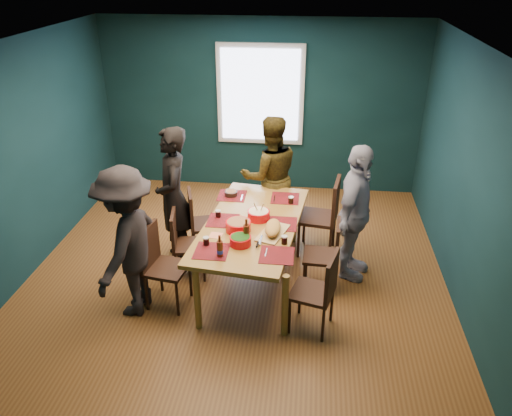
# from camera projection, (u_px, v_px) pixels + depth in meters

# --- Properties ---
(room) EXTENTS (5.01, 5.01, 2.71)m
(room) POSITION_uv_depth(u_px,v_px,m) (240.00, 157.00, 5.85)
(room) COLOR brown
(room) RESTS_ON ground
(dining_table) EXTENTS (1.24, 2.14, 0.77)m
(dining_table) POSITION_uv_depth(u_px,v_px,m) (252.00, 228.00, 5.71)
(dining_table) COLOR olive
(dining_table) RESTS_ON floor
(chair_left_far) EXTENTS (0.51, 0.51, 0.89)m
(chair_left_far) POSITION_uv_depth(u_px,v_px,m) (199.00, 218.00, 6.30)
(chair_left_far) COLOR black
(chair_left_far) RESTS_ON floor
(chair_left_mid) EXTENTS (0.44, 0.44, 0.84)m
(chair_left_mid) POSITION_uv_depth(u_px,v_px,m) (183.00, 240.00, 5.88)
(chair_left_mid) COLOR black
(chair_left_mid) RESTS_ON floor
(chair_left_near) EXTENTS (0.49, 0.49, 0.94)m
(chair_left_near) POSITION_uv_depth(u_px,v_px,m) (159.00, 260.00, 5.39)
(chair_left_near) COLOR black
(chair_left_near) RESTS_ON floor
(chair_right_far) EXTENTS (0.53, 0.53, 1.03)m
(chair_right_far) POSITION_uv_depth(u_px,v_px,m) (326.00, 211.00, 6.29)
(chair_right_far) COLOR black
(chair_right_far) RESTS_ON floor
(chair_right_mid) EXTENTS (0.41, 0.41, 0.86)m
(chair_right_mid) POSITION_uv_depth(u_px,v_px,m) (328.00, 251.00, 5.65)
(chair_right_mid) COLOR black
(chair_right_mid) RESTS_ON floor
(chair_right_near) EXTENTS (0.50, 0.50, 0.91)m
(chair_right_near) POSITION_uv_depth(u_px,v_px,m) (321.00, 287.00, 4.99)
(chair_right_near) COLOR black
(chair_right_near) RESTS_ON floor
(person_far_left) EXTENTS (0.58, 0.73, 1.75)m
(person_far_left) POSITION_uv_depth(u_px,v_px,m) (173.00, 197.00, 6.04)
(person_far_left) COLOR black
(person_far_left) RESTS_ON floor
(person_back) EXTENTS (0.96, 0.84, 1.67)m
(person_back) POSITION_uv_depth(u_px,v_px,m) (270.00, 176.00, 6.70)
(person_back) COLOR black
(person_back) RESTS_ON floor
(person_right) EXTENTS (0.70, 1.05, 1.66)m
(person_right) POSITION_uv_depth(u_px,v_px,m) (355.00, 214.00, 5.74)
(person_right) COLOR white
(person_right) RESTS_ON floor
(person_near_left) EXTENTS (0.76, 1.16, 1.67)m
(person_near_left) POSITION_uv_depth(u_px,v_px,m) (128.00, 243.00, 5.15)
(person_near_left) COLOR black
(person_near_left) RESTS_ON floor
(bowl_salad) EXTENTS (0.28, 0.28, 0.12)m
(bowl_salad) POSITION_uv_depth(u_px,v_px,m) (238.00, 226.00, 5.48)
(bowl_salad) COLOR red
(bowl_salad) RESTS_ON dining_table
(bowl_dumpling) EXTENTS (0.26, 0.26, 0.24)m
(bowl_dumpling) POSITION_uv_depth(u_px,v_px,m) (259.00, 215.00, 5.72)
(bowl_dumpling) COLOR red
(bowl_dumpling) RESTS_ON dining_table
(bowl_herbs) EXTENTS (0.23, 0.23, 0.10)m
(bowl_herbs) POSITION_uv_depth(u_px,v_px,m) (240.00, 240.00, 5.22)
(bowl_herbs) COLOR red
(bowl_herbs) RESTS_ON dining_table
(cutting_board) EXTENTS (0.37, 0.60, 0.13)m
(cutting_board) POSITION_uv_depth(u_px,v_px,m) (273.00, 229.00, 5.42)
(cutting_board) COLOR tan
(cutting_board) RESTS_ON dining_table
(small_bowl) EXTENTS (0.16, 0.16, 0.07)m
(small_bowl) POSITION_uv_depth(u_px,v_px,m) (231.00, 193.00, 6.28)
(small_bowl) COLOR black
(small_bowl) RESTS_ON dining_table
(beer_bottle_a) EXTENTS (0.07, 0.07, 0.24)m
(beer_bottle_a) POSITION_uv_depth(u_px,v_px,m) (220.00, 249.00, 5.00)
(beer_bottle_a) COLOR #491C0D
(beer_bottle_a) RESTS_ON dining_table
(beer_bottle_b) EXTENTS (0.07, 0.07, 0.26)m
(beer_bottle_b) POSITION_uv_depth(u_px,v_px,m) (246.00, 232.00, 5.27)
(beer_bottle_b) COLOR #491C0D
(beer_bottle_b) RESTS_ON dining_table
(cola_glass_a) EXTENTS (0.07, 0.07, 0.09)m
(cola_glass_a) POSITION_uv_depth(u_px,v_px,m) (206.00, 241.00, 5.21)
(cola_glass_a) COLOR black
(cola_glass_a) RESTS_ON dining_table
(cola_glass_b) EXTENTS (0.07, 0.07, 0.09)m
(cola_glass_b) POSITION_uv_depth(u_px,v_px,m) (284.00, 240.00, 5.24)
(cola_glass_b) COLOR black
(cola_glass_b) RESTS_ON dining_table
(cola_glass_c) EXTENTS (0.07, 0.07, 0.09)m
(cola_glass_c) POSITION_uv_depth(u_px,v_px,m) (291.00, 200.00, 6.08)
(cola_glass_c) COLOR black
(cola_glass_c) RESTS_ON dining_table
(cola_glass_d) EXTENTS (0.06, 0.06, 0.09)m
(cola_glass_d) POSITION_uv_depth(u_px,v_px,m) (218.00, 214.00, 5.76)
(cola_glass_d) COLOR black
(cola_glass_d) RESTS_ON dining_table
(napkin_a) EXTENTS (0.20, 0.20, 0.00)m
(napkin_a) POSITION_uv_depth(u_px,v_px,m) (280.00, 223.00, 5.65)
(napkin_a) COLOR #F48A67
(napkin_a) RESTS_ON dining_table
(napkin_b) EXTENTS (0.15, 0.15, 0.00)m
(napkin_b) POSITION_uv_depth(u_px,v_px,m) (216.00, 235.00, 5.41)
(napkin_b) COLOR #F48A67
(napkin_b) RESTS_ON dining_table
(napkin_c) EXTENTS (0.18, 0.18, 0.00)m
(napkin_c) POSITION_uv_depth(u_px,v_px,m) (277.00, 260.00, 4.98)
(napkin_c) COLOR #F48A67
(napkin_c) RESTS_ON dining_table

